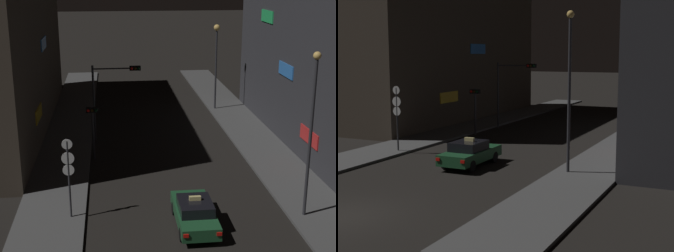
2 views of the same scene
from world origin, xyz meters
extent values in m
cube|color=#4C4C4C|center=(-6.82, 23.78, 0.08)|extent=(3.49, 51.57, 0.16)
cube|color=#4C4C4C|center=(6.82, 23.78, 0.08)|extent=(3.49, 51.57, 0.16)
cube|color=yellow|center=(-8.52, 22.25, 2.60)|extent=(0.08, 2.80, 0.90)
cube|color=#337FE5|center=(-8.52, 27.49, 6.65)|extent=(0.08, 2.80, 0.90)
cube|color=#333338|center=(11.98, 21.66, 5.81)|extent=(6.85, 24.58, 11.61)
cube|color=red|center=(8.52, 16.74, 2.09)|extent=(0.08, 2.80, 0.90)
cube|color=#337FE5|center=(8.52, 21.66, 5.34)|extent=(0.08, 2.80, 0.90)
cube|color=#26CC66|center=(8.52, 26.58, 8.59)|extent=(0.08, 2.80, 0.90)
cube|color=#1E512D|center=(0.23, 10.04, 0.62)|extent=(1.81, 4.41, 0.60)
cube|color=black|center=(0.23, 9.84, 1.17)|extent=(1.59, 1.98, 0.50)
cube|color=red|center=(-0.51, 7.82, 0.72)|extent=(0.24, 0.06, 0.16)
cube|color=red|center=(0.99, 7.82, 0.72)|extent=(0.24, 0.06, 0.16)
cylinder|color=black|center=(-0.57, 11.40, 0.32)|extent=(0.22, 0.64, 0.64)
cylinder|color=black|center=(1.03, 11.41, 0.32)|extent=(0.22, 0.64, 0.64)
cylinder|color=black|center=(-0.56, 8.68, 0.32)|extent=(0.22, 0.64, 0.64)
cylinder|color=black|center=(1.04, 8.68, 0.32)|extent=(0.22, 0.64, 0.64)
cube|color=#F4E08C|center=(0.23, 9.94, 1.52)|extent=(0.56, 0.18, 0.20)
cylinder|color=#2D2D33|center=(-4.82, 24.06, 2.76)|extent=(0.16, 0.16, 5.51)
cylinder|color=#2D2D33|center=(-3.31, 24.06, 5.26)|extent=(3.02, 0.10, 0.10)
cube|color=black|center=(-1.80, 24.06, 5.26)|extent=(0.80, 0.28, 0.32)
sphere|color=red|center=(-2.05, 23.89, 5.26)|extent=(0.20, 0.20, 0.20)
sphere|color=#3F2D0C|center=(-1.80, 23.89, 5.26)|extent=(0.20, 0.20, 0.20)
sphere|color=#0C3319|center=(-1.55, 23.89, 5.26)|extent=(0.20, 0.20, 0.20)
cylinder|color=#2D2D33|center=(-4.82, 19.99, 1.80)|extent=(0.16, 0.16, 3.60)
cube|color=black|center=(-4.82, 19.99, 3.35)|extent=(0.80, 0.28, 0.32)
sphere|color=red|center=(-5.07, 19.81, 3.35)|extent=(0.20, 0.20, 0.20)
sphere|color=#3F2D0C|center=(-4.82, 19.81, 3.35)|extent=(0.20, 0.20, 0.20)
sphere|color=#0C3319|center=(-4.57, 19.81, 3.35)|extent=(0.20, 0.20, 0.20)
cylinder|color=#2D2D33|center=(-5.76, 11.42, 2.15)|extent=(0.10, 0.10, 3.98)
cylinder|color=white|center=(-5.76, 11.40, 3.99)|extent=(0.51, 0.03, 0.51)
cylinder|color=white|center=(-5.76, 11.40, 3.27)|extent=(0.62, 0.03, 0.62)
cylinder|color=white|center=(-5.76, 11.40, 2.66)|extent=(0.56, 0.03, 0.56)
cylinder|color=#2D2D33|center=(5.87, 10.30, 4.08)|extent=(0.16, 0.16, 7.85)
sphere|color=#F9C666|center=(5.87, 10.30, 8.20)|extent=(0.38, 0.38, 0.38)
cylinder|color=#2D2D33|center=(5.62, 31.27, 3.58)|extent=(0.16, 0.16, 6.85)
sphere|color=#F9C666|center=(5.62, 31.27, 7.28)|extent=(0.54, 0.54, 0.54)
camera|label=1|loc=(-3.62, -12.04, 11.91)|focal=54.54mm
camera|label=2|loc=(13.92, -14.68, 6.29)|focal=54.74mm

